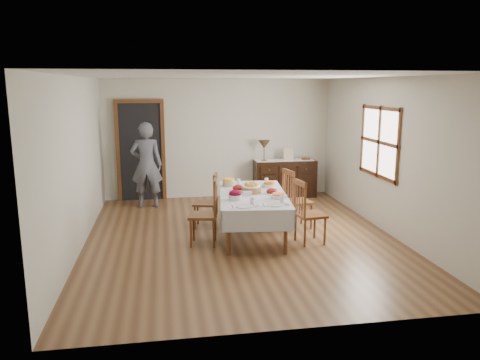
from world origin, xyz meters
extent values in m
plane|color=brown|center=(0.00, 0.00, 0.00)|extent=(6.00, 6.00, 0.00)
cube|color=silver|center=(0.00, 0.00, 2.60)|extent=(5.00, 6.00, 0.02)
cube|color=beige|center=(0.00, 3.00, 1.30)|extent=(5.00, 0.02, 2.60)
cube|color=beige|center=(0.00, -3.00, 1.30)|extent=(5.00, 0.02, 2.60)
cube|color=beige|center=(-2.50, 0.00, 1.30)|extent=(0.02, 6.00, 2.60)
cube|color=beige|center=(2.50, 0.00, 1.30)|extent=(0.02, 6.00, 2.60)
cube|color=white|center=(2.49, 0.30, 1.50)|extent=(0.02, 1.30, 1.10)
cube|color=#5A3217|center=(2.48, 0.30, 1.50)|extent=(0.03, 1.46, 1.26)
cube|color=black|center=(-1.70, 2.96, 1.05)|extent=(0.90, 0.06, 2.10)
cube|color=#5A3217|center=(-1.70, 2.94, 1.05)|extent=(1.04, 0.08, 2.18)
cube|color=silver|center=(0.21, 0.07, 0.70)|extent=(1.25, 2.16, 0.04)
cylinder|color=#5A3217|center=(-0.31, -0.77, 0.33)|extent=(0.06, 0.06, 0.66)
cylinder|color=#5A3217|center=(0.53, -0.86, 0.33)|extent=(0.06, 0.06, 0.66)
cylinder|color=#5A3217|center=(-0.12, 1.00, 0.33)|extent=(0.06, 0.06, 0.66)
cylinder|color=#5A3217|center=(0.72, 0.91, 0.33)|extent=(0.06, 0.06, 0.66)
cube|color=silver|center=(-0.32, 0.13, 0.56)|extent=(0.25, 2.09, 0.32)
cube|color=silver|center=(0.73, 0.01, 0.56)|extent=(0.25, 2.09, 0.32)
cube|color=silver|center=(0.09, -0.97, 0.56)|extent=(1.07, 0.14, 0.32)
cube|color=silver|center=(0.32, 1.10, 0.56)|extent=(1.07, 0.14, 0.32)
cube|color=#5A3217|center=(-0.64, -0.21, 0.47)|extent=(0.51, 0.51, 0.04)
cylinder|color=#5A3217|center=(-0.78, -0.01, 0.22)|extent=(0.04, 0.04, 0.45)
cylinder|color=#5A3217|center=(-0.84, -0.36, 0.22)|extent=(0.04, 0.04, 0.45)
cylinder|color=#5A3217|center=(-0.43, -0.07, 0.22)|extent=(0.04, 0.04, 0.45)
cylinder|color=#5A3217|center=(-0.50, -0.42, 0.22)|extent=(0.04, 0.04, 0.45)
cylinder|color=#5A3217|center=(-0.41, -0.07, 0.76)|extent=(0.04, 0.04, 0.58)
cylinder|color=#5A3217|center=(-0.48, -0.43, 0.76)|extent=(0.04, 0.04, 0.58)
cube|color=#5A3217|center=(-0.44, -0.25, 1.01)|extent=(0.11, 0.42, 0.08)
cylinder|color=#5A3217|center=(-0.43, -0.16, 0.74)|extent=(0.02, 0.02, 0.48)
cylinder|color=#5A3217|center=(-0.44, -0.25, 0.74)|extent=(0.02, 0.02, 0.48)
cylinder|color=#5A3217|center=(-0.46, -0.34, 0.74)|extent=(0.02, 0.02, 0.48)
cube|color=#5A3217|center=(-0.52, 0.70, 0.43)|extent=(0.48, 0.48, 0.04)
cylinder|color=#5A3217|center=(-0.64, 0.89, 0.20)|extent=(0.03, 0.03, 0.41)
cylinder|color=#5A3217|center=(-0.71, 0.58, 0.20)|extent=(0.03, 0.03, 0.41)
cylinder|color=#5A3217|center=(-0.33, 0.82, 0.20)|extent=(0.03, 0.03, 0.41)
cylinder|color=#5A3217|center=(-0.40, 0.51, 0.20)|extent=(0.03, 0.03, 0.41)
cylinder|color=#5A3217|center=(-0.31, 0.83, 0.69)|extent=(0.04, 0.04, 0.53)
cylinder|color=#5A3217|center=(-0.38, 0.49, 0.69)|extent=(0.04, 0.04, 0.53)
cube|color=#5A3217|center=(-0.34, 0.66, 0.92)|extent=(0.12, 0.38, 0.08)
cylinder|color=#5A3217|center=(-0.33, 0.74, 0.67)|extent=(0.02, 0.02, 0.44)
cylinder|color=#5A3217|center=(-0.34, 0.66, 0.67)|extent=(0.02, 0.02, 0.44)
cylinder|color=#5A3217|center=(-0.36, 0.58, 0.67)|extent=(0.02, 0.02, 0.44)
cube|color=#5A3217|center=(1.04, -0.42, 0.46)|extent=(0.49, 0.49, 0.04)
cylinder|color=#5A3217|center=(1.24, -0.56, 0.22)|extent=(0.04, 0.04, 0.44)
cylinder|color=#5A3217|center=(1.19, -0.22, 0.22)|extent=(0.04, 0.04, 0.44)
cylinder|color=#5A3217|center=(0.90, -0.61, 0.22)|extent=(0.04, 0.04, 0.44)
cylinder|color=#5A3217|center=(0.84, -0.27, 0.22)|extent=(0.04, 0.04, 0.44)
cylinder|color=#5A3217|center=(0.88, -0.63, 0.74)|extent=(0.04, 0.04, 0.57)
cylinder|color=#5A3217|center=(0.82, -0.27, 0.74)|extent=(0.04, 0.04, 0.57)
cube|color=#5A3217|center=(0.85, -0.45, 0.98)|extent=(0.10, 0.41, 0.08)
cylinder|color=#5A3217|center=(0.87, -0.54, 0.72)|extent=(0.02, 0.02, 0.47)
cylinder|color=#5A3217|center=(0.85, -0.45, 0.72)|extent=(0.02, 0.02, 0.47)
cylinder|color=#5A3217|center=(0.84, -0.36, 0.72)|extent=(0.02, 0.02, 0.47)
cube|color=#5A3217|center=(1.08, 0.41, 0.47)|extent=(0.51, 0.51, 0.04)
cylinder|color=#5A3217|center=(1.29, 0.27, 0.22)|extent=(0.04, 0.04, 0.45)
cylinder|color=#5A3217|center=(1.22, 0.62, 0.22)|extent=(0.04, 0.04, 0.45)
cylinder|color=#5A3217|center=(0.94, 0.20, 0.22)|extent=(0.04, 0.04, 0.45)
cylinder|color=#5A3217|center=(0.87, 0.55, 0.22)|extent=(0.04, 0.04, 0.45)
cylinder|color=#5A3217|center=(0.92, 0.19, 0.75)|extent=(0.04, 0.04, 0.58)
cylinder|color=#5A3217|center=(0.85, 0.55, 0.75)|extent=(0.04, 0.04, 0.58)
cube|color=#5A3217|center=(0.89, 0.37, 1.00)|extent=(0.12, 0.41, 0.08)
cylinder|color=#5A3217|center=(0.91, 0.28, 0.73)|extent=(0.02, 0.02, 0.48)
cylinder|color=#5A3217|center=(0.89, 0.37, 0.73)|extent=(0.02, 0.02, 0.48)
cylinder|color=#5A3217|center=(0.87, 0.46, 0.73)|extent=(0.02, 0.02, 0.48)
cube|color=black|center=(1.45, 2.72, 0.41)|extent=(1.37, 0.46, 0.82)
cube|color=black|center=(1.04, 2.48, 0.66)|extent=(0.38, 0.02, 0.16)
sphere|color=brown|center=(1.04, 2.46, 0.66)|extent=(0.03, 0.03, 0.03)
cube|color=black|center=(1.45, 2.48, 0.66)|extent=(0.38, 0.02, 0.16)
sphere|color=brown|center=(1.45, 2.46, 0.66)|extent=(0.03, 0.03, 0.03)
cube|color=black|center=(1.86, 2.48, 0.66)|extent=(0.38, 0.02, 0.16)
sphere|color=brown|center=(1.86, 2.46, 0.66)|extent=(0.03, 0.03, 0.03)
imported|color=#4F515A|center=(-1.57, 2.31, 0.93)|extent=(0.60, 0.41, 1.86)
cylinder|color=#905D3A|center=(0.19, 0.13, 0.77)|extent=(0.32, 0.32, 0.10)
cylinder|color=white|center=(0.19, 0.13, 0.83)|extent=(0.29, 0.29, 0.02)
sphere|color=gold|center=(0.27, 0.13, 0.86)|extent=(0.08, 0.08, 0.08)
sphere|color=gold|center=(0.25, 0.18, 0.86)|extent=(0.08, 0.08, 0.08)
sphere|color=gold|center=(0.19, 0.21, 0.86)|extent=(0.08, 0.08, 0.08)
sphere|color=gold|center=(0.14, 0.18, 0.86)|extent=(0.08, 0.08, 0.08)
sphere|color=gold|center=(0.11, 0.13, 0.86)|extent=(0.08, 0.08, 0.08)
sphere|color=gold|center=(0.14, 0.07, 0.86)|extent=(0.08, 0.08, 0.08)
sphere|color=gold|center=(0.19, 0.04, 0.86)|extent=(0.08, 0.08, 0.08)
sphere|color=gold|center=(0.25, 0.07, 0.86)|extent=(0.08, 0.08, 0.08)
cylinder|color=black|center=(0.26, 0.49, 0.75)|extent=(0.27, 0.27, 0.05)
ellipsoid|color=pink|center=(0.33, 0.49, 0.79)|extent=(0.05, 0.05, 0.06)
ellipsoid|color=#5F9DE9|center=(0.31, 0.54, 0.79)|extent=(0.05, 0.05, 0.06)
ellipsoid|color=#7DE26E|center=(0.27, 0.56, 0.79)|extent=(0.05, 0.05, 0.06)
ellipsoid|color=gold|center=(0.22, 0.56, 0.79)|extent=(0.05, 0.05, 0.06)
ellipsoid|color=#CE93DD|center=(0.19, 0.52, 0.79)|extent=(0.05, 0.05, 0.06)
ellipsoid|color=#F3DB6F|center=(0.19, 0.47, 0.79)|extent=(0.05, 0.05, 0.06)
ellipsoid|color=pink|center=(0.22, 0.43, 0.79)|extent=(0.05, 0.05, 0.06)
ellipsoid|color=#5F9DE9|center=(0.27, 0.42, 0.79)|extent=(0.05, 0.05, 0.06)
ellipsoid|color=#7DE26E|center=(0.31, 0.45, 0.79)|extent=(0.05, 0.05, 0.06)
cylinder|color=silver|center=(0.01, 0.35, 0.73)|extent=(0.31, 0.31, 0.01)
ellipsoid|color=maroon|center=(0.01, 0.35, 0.76)|extent=(0.19, 0.16, 0.11)
cylinder|color=silver|center=(0.51, 0.00, 0.73)|extent=(0.28, 0.28, 0.01)
ellipsoid|color=maroon|center=(0.51, 0.00, 0.76)|extent=(0.19, 0.16, 0.11)
cylinder|color=silver|center=(-0.14, -0.31, 0.76)|extent=(0.21, 0.21, 0.08)
ellipsoid|color=#61011C|center=(-0.14, -0.31, 0.83)|extent=(0.20, 0.17, 0.11)
cylinder|color=silver|center=(0.58, 0.50, 0.75)|extent=(0.24, 0.24, 0.06)
cylinder|color=#E66803|center=(0.58, 0.50, 0.80)|extent=(0.18, 0.18, 0.03)
cylinder|color=tan|center=(-0.11, 0.70, 0.77)|extent=(0.22, 0.22, 0.10)
cylinder|color=yellow|center=(-0.11, 0.70, 0.84)|extent=(0.20, 0.20, 0.04)
cylinder|color=silver|center=(0.55, -0.30, 0.75)|extent=(0.26, 0.26, 0.05)
cylinder|color=#FB7F4A|center=(0.55, -0.30, 0.78)|extent=(0.20, 0.20, 0.02)
cube|color=silver|center=(0.09, -0.06, 0.76)|extent=(0.15, 0.10, 0.07)
cylinder|color=silver|center=(-0.08, -0.75, 0.73)|extent=(0.25, 0.25, 0.01)
cube|color=white|center=(-0.25, -0.75, 0.73)|extent=(0.09, 0.13, 0.01)
cube|color=#B4B3B8|center=(-0.25, -0.75, 0.73)|extent=(0.03, 0.16, 0.01)
cube|color=#B4B3B8|center=(0.08, -0.75, 0.73)|extent=(0.03, 0.18, 0.01)
cube|color=#B4B3B8|center=(0.12, -0.75, 0.73)|extent=(0.03, 0.14, 0.01)
cylinder|color=silver|center=(0.07, -0.60, 0.77)|extent=(0.07, 0.07, 0.10)
cylinder|color=silver|center=(0.38, -0.73, 0.73)|extent=(0.25, 0.25, 0.01)
cube|color=white|center=(0.21, -0.73, 0.73)|extent=(0.09, 0.13, 0.01)
cube|color=#B4B3B8|center=(0.21, -0.73, 0.73)|extent=(0.03, 0.16, 0.01)
cube|color=#B4B3B8|center=(0.54, -0.73, 0.73)|extent=(0.03, 0.18, 0.01)
cube|color=#B4B3B8|center=(0.58, -0.73, 0.73)|extent=(0.03, 0.14, 0.01)
cylinder|color=silver|center=(0.53, -0.58, 0.77)|extent=(0.07, 0.07, 0.10)
cylinder|color=silver|center=(0.09, 0.81, 0.77)|extent=(0.06, 0.06, 0.10)
cylinder|color=silver|center=(0.59, 0.77, 0.78)|extent=(0.06, 0.06, 0.11)
cube|color=white|center=(1.43, 2.74, 0.83)|extent=(1.30, 0.35, 0.01)
cylinder|color=brown|center=(0.96, 2.69, 0.84)|extent=(0.12, 0.12, 0.03)
cylinder|color=brown|center=(0.96, 2.69, 0.98)|extent=(0.02, 0.02, 0.25)
cone|color=#42331D|center=(0.96, 2.69, 1.19)|extent=(0.26, 0.26, 0.18)
cube|color=#BCAD8E|center=(1.51, 2.67, 0.96)|extent=(0.22, 0.08, 0.28)
cylinder|color=#5A3217|center=(1.92, 2.71, 0.85)|extent=(0.20, 0.20, 0.06)
camera|label=1|loc=(-1.21, -7.26, 2.46)|focal=35.00mm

